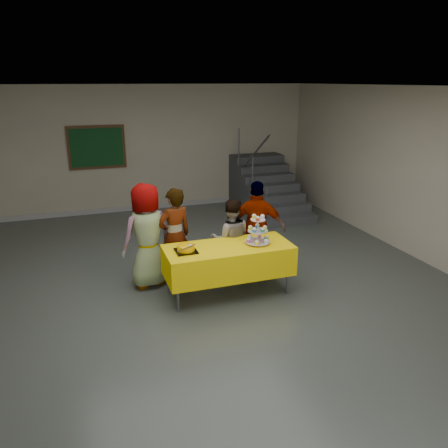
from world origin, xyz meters
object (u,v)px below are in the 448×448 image
at_px(schoolchild_b, 175,236).
at_px(noticeboard, 97,147).
at_px(schoolchild_a, 147,236).
at_px(staircase, 265,189).
at_px(bear_cake, 186,248).
at_px(schoolchild_c, 231,240).
at_px(bake_table, 228,260).
at_px(cupcake_stand, 258,233).
at_px(schoolchild_d, 257,228).

relative_size(schoolchild_b, noticeboard, 1.18).
height_order(schoolchild_a, staircase, staircase).
bearing_deg(bear_cake, noticeboard, 99.94).
distance_m(schoolchild_c, staircase, 4.20).
height_order(bake_table, cupcake_stand, cupcake_stand).
relative_size(bake_table, schoolchild_b, 1.22).
distance_m(schoolchild_c, noticeboard, 4.84).
height_order(schoolchild_d, staircase, staircase).
height_order(cupcake_stand, schoolchild_d, schoolchild_d).
relative_size(bake_table, cupcake_stand, 4.22).
distance_m(bake_table, schoolchild_c, 0.58).
distance_m(bear_cake, schoolchild_b, 0.70).
xyz_separation_m(bake_table, schoolchild_a, (-1.07, 0.70, 0.26)).
height_order(cupcake_stand, bear_cake, cupcake_stand).
distance_m(schoolchild_a, schoolchild_b, 0.43).
height_order(bear_cake, schoolchild_d, schoolchild_d).
distance_m(schoolchild_b, schoolchild_c, 0.90).
height_order(bear_cake, staircase, staircase).
relative_size(cupcake_stand, noticeboard, 0.34).
bearing_deg(noticeboard, schoolchild_b, -78.56).
distance_m(bake_table, schoolchild_d, 0.95).
xyz_separation_m(schoolchild_a, schoolchild_b, (0.43, -0.01, -0.05)).
bearing_deg(bake_table, schoolchild_d, 39.93).
height_order(schoolchild_a, schoolchild_c, schoolchild_a).
distance_m(schoolchild_b, noticeboard, 4.42).
bearing_deg(bear_cake, staircase, 53.51).
xyz_separation_m(cupcake_stand, schoolchild_b, (-1.10, 0.72, -0.17)).
bearing_deg(schoolchild_b, bear_cake, 74.95).
bearing_deg(noticeboard, staircase, -12.06).
bearing_deg(schoolchild_b, bake_table, 117.46).
xyz_separation_m(cupcake_stand, schoolchild_a, (-1.52, 0.73, -0.12)).
height_order(schoolchild_b, noticeboard, noticeboard).
height_order(schoolchild_a, schoolchild_d, schoolchild_a).
bearing_deg(noticeboard, schoolchild_d, -63.05).
height_order(cupcake_stand, schoolchild_b, schoolchild_b).
bearing_deg(schoolchild_a, schoolchild_c, 154.05).
bearing_deg(schoolchild_b, schoolchild_c, 153.22).
distance_m(bear_cake, schoolchild_d, 1.47).
bearing_deg(cupcake_stand, staircase, 64.71).
xyz_separation_m(bear_cake, schoolchild_b, (-0.01, 0.70, -0.06)).
bearing_deg(schoolchild_d, schoolchild_b, 20.17).
distance_m(bear_cake, noticeboard, 5.08).
distance_m(bear_cake, schoolchild_a, 0.83).
bearing_deg(staircase, schoolchild_a, -135.61).
bearing_deg(bake_table, cupcake_stand, -3.02).
bearing_deg(schoolchild_c, cupcake_stand, 127.91).
height_order(bake_table, schoolchild_b, schoolchild_b).
relative_size(bake_table, staircase, 0.78).
relative_size(schoolchild_a, staircase, 0.68).
bearing_deg(staircase, cupcake_stand, -115.29).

